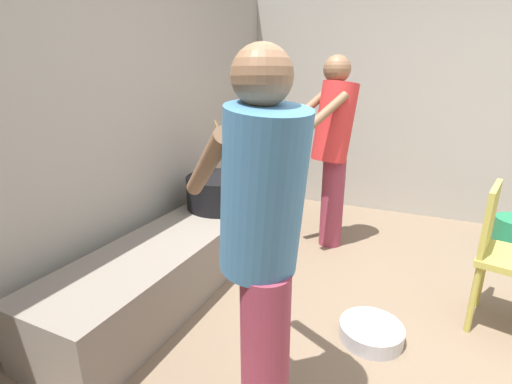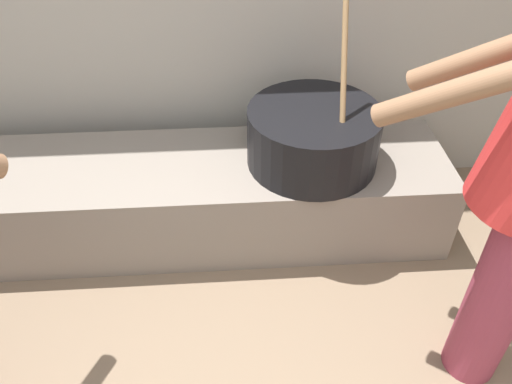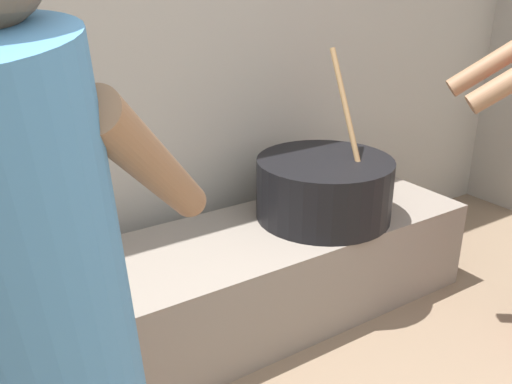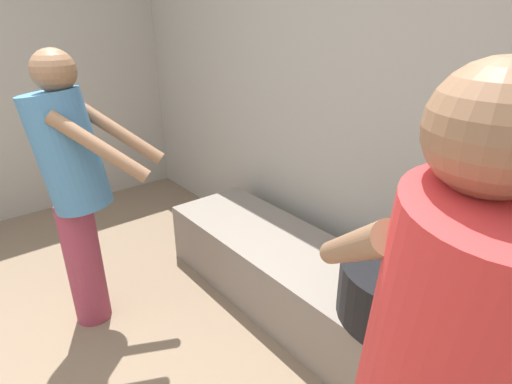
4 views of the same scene
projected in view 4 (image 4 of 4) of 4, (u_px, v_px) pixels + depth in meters
name	position (u px, v px, depth m)	size (l,w,h in m)	color
block_enclosure_rear	(356.00, 109.00, 2.44)	(5.33, 0.20, 2.37)	#9E998E
hearth_ledge	(317.00, 293.00, 2.36)	(2.37, 0.60, 0.42)	slate
cooking_pot_main	(404.00, 290.00, 1.83)	(0.60, 0.60, 0.72)	black
cook_in_blue_shirt	(74.00, 182.00, 2.12)	(0.67, 0.70, 1.57)	#8C3347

